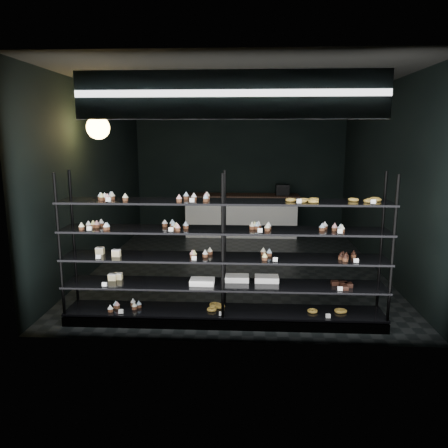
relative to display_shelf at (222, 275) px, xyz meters
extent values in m
cube|color=black|center=(0.12, 2.45, -0.62)|extent=(5.00, 6.00, 0.01)
cube|color=black|center=(0.12, 2.45, 2.57)|extent=(5.00, 6.00, 0.01)
cube|color=black|center=(0.12, 5.45, 0.97)|extent=(5.00, 0.01, 3.20)
cube|color=black|center=(0.12, -0.55, 0.97)|extent=(5.00, 0.01, 3.20)
cube|color=black|center=(-2.38, 2.45, 0.97)|extent=(0.01, 6.00, 3.20)
cube|color=black|center=(2.62, 2.45, 0.97)|extent=(0.01, 6.00, 3.20)
cube|color=black|center=(0.02, 0.00, -0.57)|extent=(4.00, 0.50, 0.12)
cylinder|color=black|center=(-1.95, -0.22, 0.36)|extent=(0.04, 0.04, 1.85)
cylinder|color=black|center=(-1.95, 0.22, 0.36)|extent=(0.04, 0.04, 1.85)
cylinder|color=black|center=(0.02, -0.22, 0.36)|extent=(0.04, 0.04, 1.85)
cylinder|color=black|center=(0.02, 0.22, 0.36)|extent=(0.04, 0.04, 1.85)
cylinder|color=black|center=(1.99, -0.22, 0.36)|extent=(0.04, 0.04, 1.85)
cylinder|color=black|center=(1.99, 0.22, 0.36)|extent=(0.04, 0.04, 1.85)
cube|color=black|center=(0.02, 0.00, -0.48)|extent=(4.00, 0.50, 0.03)
cube|color=black|center=(0.02, 0.00, -0.13)|extent=(4.00, 0.50, 0.02)
cube|color=black|center=(0.02, 0.00, 0.22)|extent=(4.00, 0.50, 0.02)
cube|color=black|center=(0.02, 0.00, 0.57)|extent=(4.00, 0.50, 0.02)
cube|color=black|center=(0.02, 0.00, 0.92)|extent=(4.00, 0.50, 0.02)
cube|color=white|center=(-1.31, -0.18, 0.96)|extent=(0.06, 0.04, 0.06)
cube|color=white|center=(-0.35, -0.18, 0.96)|extent=(0.06, 0.04, 0.06)
cube|color=white|center=(0.93, -0.18, 0.96)|extent=(0.05, 0.04, 0.06)
cube|color=white|center=(1.70, -0.18, 0.96)|extent=(0.06, 0.04, 0.06)
cube|color=white|center=(-1.53, -0.18, 0.61)|extent=(0.06, 0.04, 0.06)
cube|color=white|center=(-0.57, -0.18, 0.61)|extent=(0.05, 0.04, 0.06)
cube|color=white|center=(0.44, -0.18, 0.61)|extent=(0.06, 0.04, 0.06)
cube|color=white|center=(1.34, -0.18, 0.61)|extent=(0.06, 0.04, 0.06)
cube|color=white|center=(-1.46, -0.18, 0.26)|extent=(0.06, 0.04, 0.06)
cube|color=white|center=(-0.28, -0.18, 0.26)|extent=(0.06, 0.04, 0.06)
cube|color=white|center=(0.61, -0.18, 0.26)|extent=(0.06, 0.04, 0.06)
cube|color=white|center=(1.60, -0.18, 0.26)|extent=(0.06, 0.04, 0.06)
cube|color=white|center=(-1.38, -0.18, -0.09)|extent=(0.06, 0.04, 0.06)
cube|color=white|center=(1.45, -0.18, -0.09)|extent=(0.06, 0.04, 0.06)
cube|color=white|center=(-1.22, -0.18, -0.44)|extent=(0.06, 0.04, 0.06)
cube|color=white|center=(0.02, -0.18, -0.44)|extent=(0.06, 0.04, 0.06)
cube|color=white|center=(1.34, -0.18, -0.44)|extent=(0.06, 0.04, 0.06)
cube|color=#0C1B3D|center=(0.12, -0.47, 2.12)|extent=(3.20, 0.04, 0.45)
cube|color=white|center=(0.12, -0.49, 2.12)|extent=(3.30, 0.02, 0.50)
cylinder|color=black|center=(-1.97, 1.47, 2.27)|extent=(0.01, 0.01, 0.56)
sphere|color=#FFC359|center=(-1.97, 1.47, 1.82)|extent=(0.35, 0.35, 0.35)
cube|color=silver|center=(0.17, 4.95, -0.17)|extent=(2.57, 0.60, 0.92)
cube|color=black|center=(0.17, 4.95, 0.32)|extent=(2.68, 0.65, 0.06)
cube|color=black|center=(1.12, 4.95, 0.48)|extent=(0.30, 0.30, 0.25)
camera|label=1|loc=(0.31, -5.19, 1.70)|focal=35.00mm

